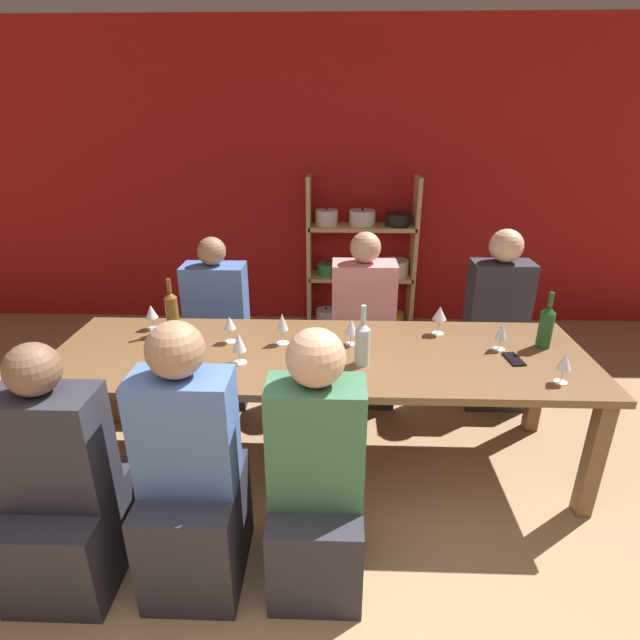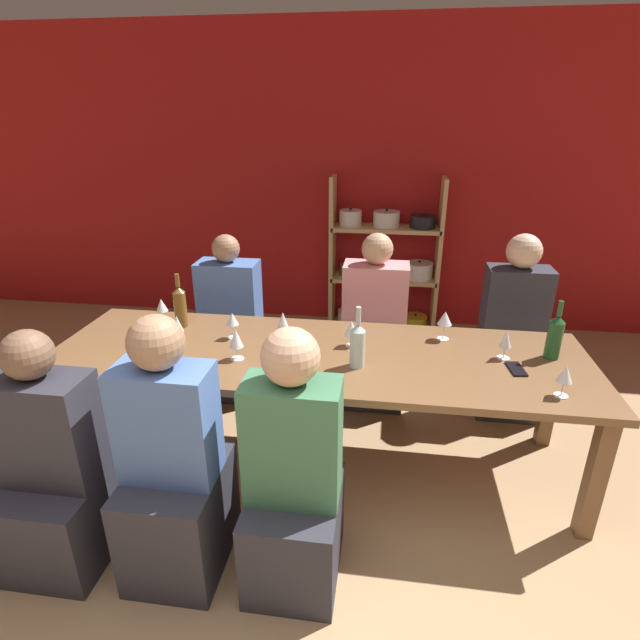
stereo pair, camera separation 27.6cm
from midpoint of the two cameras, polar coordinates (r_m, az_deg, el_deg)
wall_back_red at (r=4.79m, az=4.17°, el=15.52°), size 8.80×0.06×2.70m
shelf_unit at (r=4.73m, az=9.21°, el=5.91°), size 1.01×0.30×1.42m
dining_table at (r=2.76m, az=2.58°, el=-5.09°), size 2.92×0.92×0.73m
wine_bottle_green at (r=2.95m, az=27.72°, el=-1.70°), size 0.08×0.08×0.32m
wine_bottle_dark at (r=3.09m, az=-13.27°, el=1.55°), size 0.07×0.07×0.33m
wine_bottle_amber at (r=2.55m, az=7.41°, el=-2.85°), size 0.08×0.08×0.33m
wine_glass_red_a at (r=2.84m, az=23.12°, el=-2.18°), size 0.07×0.07×0.16m
wine_glass_empty_a at (r=2.88m, az=-7.30°, el=-0.03°), size 0.07×0.07×0.16m
wine_glass_empty_b at (r=2.62m, az=-6.63°, el=-2.24°), size 0.07×0.07×0.17m
wine_glass_white_a at (r=2.84m, az=-13.35°, el=-0.63°), size 0.07×0.07×0.18m
wine_glass_white_b at (r=2.77m, az=6.43°, el=-1.05°), size 0.08×0.08×0.15m
wine_glass_empty_c at (r=2.96m, az=16.71°, el=0.08°), size 0.08×0.08×0.17m
wine_glass_white_c at (r=2.60m, az=29.03°, el=-5.62°), size 0.07×0.07×0.16m
wine_glass_white_d at (r=3.19m, az=-15.33°, el=1.50°), size 0.07×0.07×0.15m
wine_glass_white_e at (r=2.80m, az=-1.45°, el=-0.25°), size 0.07×0.07×0.18m
cell_phone at (r=2.79m, az=24.21°, el=-5.20°), size 0.09×0.16×0.01m
person_near_a at (r=2.23m, az=0.72°, el=-19.13°), size 0.39×0.49×1.20m
person_far_a at (r=3.60m, az=8.31°, el=-2.31°), size 0.44×0.55×1.21m
person_near_b at (r=2.58m, az=-24.98°, el=-16.20°), size 0.43×0.53×1.14m
person_far_b at (r=3.71m, az=22.80°, el=-2.82°), size 0.41×0.51×1.24m
person_near_c at (r=2.33m, az=-12.87°, el=-17.52°), size 0.40×0.50×1.23m
person_far_c at (r=3.70m, az=-7.92°, el=-1.81°), size 0.43×0.53×1.17m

